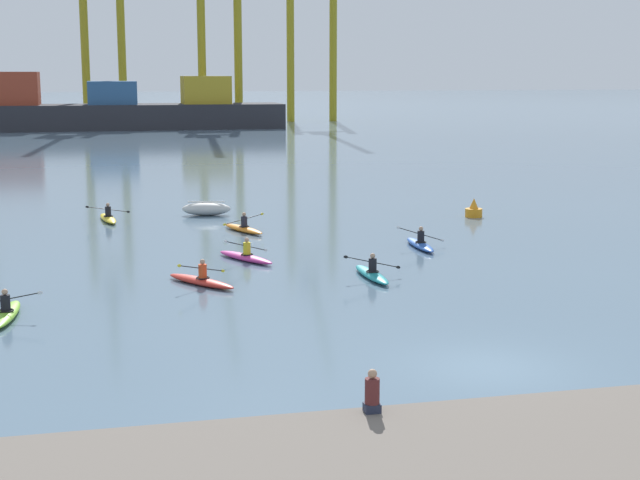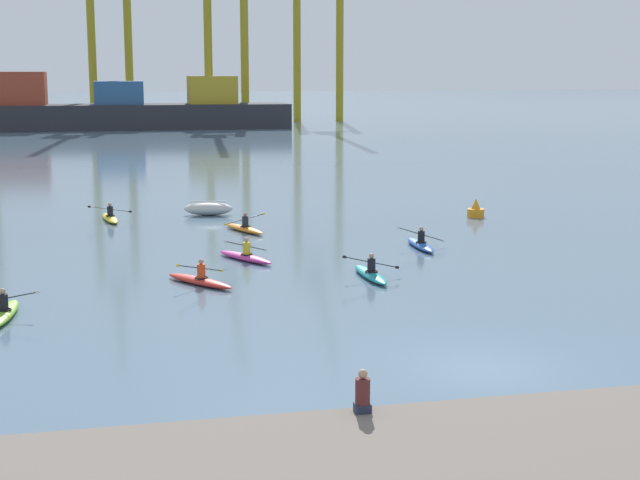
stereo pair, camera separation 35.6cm
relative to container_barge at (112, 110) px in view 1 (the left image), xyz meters
name	(u,v)px [view 1 (the left image)]	position (x,y,z in m)	size (l,w,h in m)	color
ground_plane	(488,368)	(8.00, -110.78, -2.59)	(800.00, 800.00, 0.00)	slate
container_barge	(112,110)	(0.00, 0.00, 0.00)	(46.53, 9.00, 7.78)	#28282D
gantry_crane_west_mid	(102,7)	(-0.69, 13.95, 14.75)	(6.57, 16.34, 36.18)	olive
gantry_crane_east_mid	(220,15)	(16.09, 7.82, 13.43)	(6.61, 17.96, 34.13)	olive
gantry_crane_east	(313,6)	(31.63, 15.00, 15.49)	(8.16, 17.78, 38.83)	olive
capsized_dinghy	(206,209)	(3.85, -82.69, -2.24)	(2.77, 1.62, 0.76)	beige
channel_buoy	(474,210)	(17.57, -86.48, -2.23)	(0.90, 0.90, 1.00)	orange
kayak_blue	(420,244)	(11.87, -94.31, -2.42)	(2.21, 3.42, 1.01)	#2856B2
kayak_magenta	(246,256)	(4.05, -95.41, -2.42)	(2.15, 3.27, 0.99)	#C13384
kayak_red	(201,280)	(1.83, -99.45, -2.42)	(2.44, 3.13, 0.95)	red
kayak_teal	(372,273)	(8.10, -99.74, -2.42)	(2.24, 3.42, 0.95)	teal
kayak_lime	(7,313)	(-4.53, -102.77, -2.42)	(2.26, 3.44, 0.95)	#7ABC2D
kayak_orange	(243,228)	(5.00, -88.36, -2.42)	(2.12, 3.38, 0.95)	orange
kayak_yellow	(108,218)	(-1.30, -83.49, -2.42)	(2.25, 3.45, 0.95)	yellow
seated_onlooker	(372,393)	(3.62, -115.16, -1.42)	(0.32, 0.30, 0.90)	#23283D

